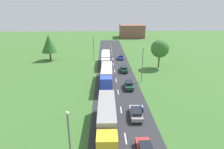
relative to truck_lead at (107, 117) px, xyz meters
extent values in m
cube|color=#2B2B30|center=(2.51, 12.58, -2.13)|extent=(10.00, 140.00, 0.06)
cube|color=white|center=(2.51, -1.96, -2.09)|extent=(0.16, 2.40, 0.01)
cube|color=white|center=(2.51, 5.77, -2.09)|extent=(0.16, 2.40, 0.01)
cube|color=white|center=(2.51, 13.29, -2.09)|extent=(0.16, 2.40, 0.01)
cube|color=white|center=(2.51, 20.39, -2.09)|extent=(0.16, 2.40, 0.01)
cube|color=white|center=(2.51, 27.66, -2.09)|extent=(0.16, 2.40, 0.01)
cube|color=white|center=(2.51, 34.53, -2.09)|extent=(0.16, 2.40, 0.01)
cube|color=white|center=(2.51, 41.17, -2.09)|extent=(0.16, 2.40, 0.01)
cube|color=white|center=(2.51, 48.76, -2.09)|extent=(0.16, 2.40, 0.01)
cube|color=white|center=(2.51, 55.25, -2.09)|extent=(0.16, 2.40, 0.01)
cube|color=white|center=(2.51, 63.05, -2.09)|extent=(0.16, 2.40, 0.01)
cube|color=white|center=(2.51, 70.86, -2.09)|extent=(0.16, 2.40, 0.01)
cube|color=yellow|center=(-0.04, -5.38, -0.29)|extent=(2.45, 2.31, 2.62)
cube|color=black|center=(-0.04, -6.46, 0.18)|extent=(2.10, 0.11, 1.15)
cube|color=gray|center=(0.01, 1.06, 0.15)|extent=(2.56, 9.90, 2.90)
cube|color=black|center=(0.01, 1.06, -1.50)|extent=(0.96, 9.39, 0.24)
cylinder|color=black|center=(1.08, 4.02, -1.60)|extent=(0.36, 1.00, 1.00)
cylinder|color=black|center=(-1.02, 4.03, -1.60)|extent=(0.36, 1.00, 1.00)
cylinder|color=black|center=(1.08, 5.20, -1.60)|extent=(0.36, 1.00, 1.00)
cylinder|color=black|center=(-1.02, 5.22, -1.60)|extent=(0.36, 1.00, 1.00)
cube|color=blue|center=(0.03, 12.69, -0.08)|extent=(2.51, 2.57, 3.05)
cube|color=black|center=(0.00, 11.49, 0.47)|extent=(2.10, 0.16, 1.34)
cube|color=beige|center=(0.21, 19.44, 0.14)|extent=(2.77, 10.37, 2.88)
cube|color=black|center=(0.21, 19.44, -1.50)|extent=(1.16, 9.81, 0.24)
cylinder|color=black|center=(1.06, 12.03, -1.60)|extent=(0.38, 1.01, 1.00)
cylinder|color=black|center=(-1.04, 12.09, -1.60)|extent=(0.38, 1.01, 1.00)
cylinder|color=black|center=(1.34, 22.51, -1.60)|extent=(0.38, 1.01, 1.00)
cylinder|color=black|center=(-0.76, 22.56, -1.60)|extent=(0.38, 1.01, 1.00)
cylinder|color=black|center=(1.37, 23.74, -1.60)|extent=(0.38, 1.01, 1.00)
cylinder|color=black|center=(-0.73, 23.80, -1.60)|extent=(0.38, 1.01, 1.00)
cube|color=white|center=(-0.03, 28.96, -0.27)|extent=(2.47, 2.37, 2.65)
cube|color=black|center=(-0.04, 27.85, 0.20)|extent=(2.10, 0.12, 1.17)
cube|color=white|center=(0.04, 35.55, 0.04)|extent=(2.62, 10.17, 2.69)
cube|color=black|center=(0.04, 35.55, -1.50)|extent=(1.01, 9.64, 0.24)
cylinder|color=black|center=(1.01, 28.36, -1.60)|extent=(0.36, 1.00, 1.00)
cylinder|color=black|center=(-1.09, 28.38, -1.60)|extent=(0.36, 1.00, 1.00)
cylinder|color=black|center=(1.13, 38.58, -1.60)|extent=(0.36, 1.00, 1.00)
cylinder|color=black|center=(-0.97, 38.60, -1.60)|extent=(0.36, 1.00, 1.00)
cylinder|color=black|center=(1.14, 39.79, -1.60)|extent=(0.36, 1.00, 1.00)
cylinder|color=black|center=(-0.96, 39.82, -1.60)|extent=(0.36, 1.00, 1.00)
cube|color=black|center=(4.55, -5.33, -0.99)|extent=(1.54, 2.47, 0.46)
cylinder|color=black|center=(3.73, -3.65, -1.78)|extent=(0.23, 0.64, 0.64)
cylinder|color=black|center=(5.29, -3.61, -1.78)|extent=(0.23, 0.64, 0.64)
cube|color=gray|center=(4.71, 3.50, -1.48)|extent=(1.99, 4.57, 0.60)
cube|color=black|center=(4.70, 3.27, -0.95)|extent=(1.63, 2.58, 0.48)
cylinder|color=black|center=(3.94, 5.06, -1.78)|extent=(0.24, 0.65, 0.64)
cylinder|color=black|center=(5.58, 5.00, -1.78)|extent=(0.24, 0.65, 0.64)
cylinder|color=black|center=(3.84, 1.99, -1.78)|extent=(0.24, 0.65, 0.64)
cylinder|color=black|center=(5.48, 1.94, -1.78)|extent=(0.24, 0.65, 0.64)
cube|color=#19472D|center=(5.03, 15.36, -1.46)|extent=(1.92, 4.33, 0.63)
cube|color=black|center=(5.03, 15.57, -0.88)|extent=(1.57, 2.44, 0.53)
cylinder|color=black|center=(5.77, 13.88, -1.78)|extent=(0.24, 0.65, 0.64)
cylinder|color=black|center=(4.19, 13.93, -1.78)|extent=(0.24, 0.65, 0.64)
cylinder|color=black|center=(5.86, 16.78, -1.78)|extent=(0.24, 0.65, 0.64)
cylinder|color=black|center=(4.28, 16.83, -1.78)|extent=(0.24, 0.65, 0.64)
cube|color=#19472D|center=(5.00, 27.19, -1.45)|extent=(2.00, 4.53, 0.66)
cube|color=black|center=(5.01, 26.97, -0.84)|extent=(1.63, 2.56, 0.55)
cylinder|color=black|center=(4.12, 28.67, -1.78)|extent=(0.25, 0.65, 0.64)
cylinder|color=black|center=(5.75, 28.74, -1.78)|extent=(0.25, 0.65, 0.64)
cylinder|color=black|center=(4.25, 25.65, -1.78)|extent=(0.25, 0.65, 0.64)
cylinder|color=black|center=(5.87, 25.71, -1.78)|extent=(0.25, 0.65, 0.64)
cube|color=blue|center=(5.27, 41.17, -1.46)|extent=(2.07, 4.54, 0.64)
cube|color=black|center=(5.26, 40.95, -0.86)|extent=(1.68, 2.57, 0.56)
cylinder|color=black|center=(4.52, 42.73, -1.78)|extent=(0.25, 0.65, 0.64)
cylinder|color=black|center=(6.17, 42.64, -1.78)|extent=(0.25, 0.65, 0.64)
cylinder|color=black|center=(4.37, 39.70, -1.78)|extent=(0.25, 0.65, 0.64)
cylinder|color=black|center=(6.02, 39.62, -1.78)|extent=(0.25, 0.65, 0.64)
cylinder|color=black|center=(6.12, 4.98, -1.78)|extent=(0.12, 0.64, 0.64)
cylinder|color=black|center=(6.12, 6.28, -1.78)|extent=(0.14, 0.64, 0.64)
cube|color=blue|center=(6.12, 5.63, -1.56)|extent=(0.20, 1.40, 0.36)
ellipsoid|color=white|center=(6.12, 5.48, -1.33)|extent=(0.28, 0.52, 0.28)
cylinder|color=slate|center=(-3.62, -8.24, 1.67)|extent=(0.18, 0.18, 7.66)
sphere|color=silver|center=(-3.62, -8.24, 5.62)|extent=(0.36, 0.36, 0.36)
cylinder|color=slate|center=(8.57, 19.38, 1.96)|extent=(0.18, 0.18, 8.23)
sphere|color=silver|center=(8.57, 19.38, 6.19)|extent=(0.36, 0.36, 0.36)
cylinder|color=slate|center=(-3.93, 39.41, 2.02)|extent=(0.18, 0.18, 8.36)
sphere|color=silver|center=(-3.93, 39.41, 6.31)|extent=(0.36, 0.36, 0.36)
cylinder|color=#513823|center=(-18.77, 40.83, -0.79)|extent=(0.52, 0.52, 2.74)
cone|color=#2D6628|center=(-18.77, 40.83, 3.47)|extent=(5.26, 5.26, 5.79)
cylinder|color=#513823|center=(15.80, 30.98, -0.31)|extent=(0.42, 0.42, 3.70)
sphere|color=#38702D|center=(15.80, 30.98, 3.52)|extent=(5.27, 5.27, 5.27)
cube|color=brown|center=(16.20, 94.77, 1.54)|extent=(14.28, 12.32, 7.40)
camera|label=1|loc=(-0.13, -23.59, 14.55)|focal=30.79mm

